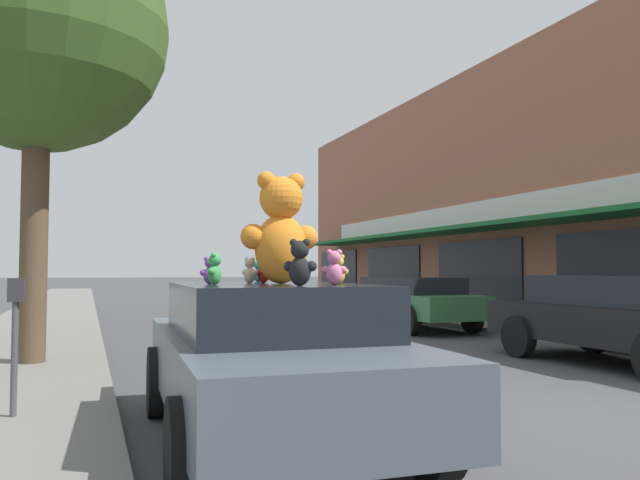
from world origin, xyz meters
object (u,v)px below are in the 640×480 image
street_tree (39,26)px  parking_meter (15,328)px  teddy_bear_giant (281,230)px  parked_car_far_center (620,316)px  teddy_bear_teal (258,271)px  teddy_bear_red (263,271)px  plush_art_car (270,355)px  teddy_bear_green (215,269)px  teddy_bear_yellow (338,270)px  teddy_bear_black (300,263)px  teddy_bear_cream (250,271)px  parked_car_far_right (411,299)px  teddy_bear_purple (210,271)px  teddy_bear_pink (334,268)px

street_tree → parking_meter: street_tree is taller
teddy_bear_giant → parked_car_far_center: (6.06, 2.12, -1.06)m
teddy_bear_teal → parked_car_far_center: 6.21m
teddy_bear_teal → parked_car_far_center: bearing=-141.1°
parked_car_far_center → parking_meter: parking_meter is taller
parking_meter → teddy_bear_red: bearing=-22.2°
plush_art_car → teddy_bear_green: 0.92m
teddy_bear_yellow → parking_meter: teddy_bear_yellow is taller
teddy_bear_teal → teddy_bear_red: bearing=107.2°
teddy_bear_black → street_tree: street_tree is taller
teddy_bear_green → street_tree: 6.51m
teddy_bear_cream → parked_car_far_center: 6.56m
teddy_bear_red → street_tree: 6.24m
parked_car_far_right → plush_art_car: bearing=-125.2°
teddy_bear_yellow → street_tree: bearing=-44.4°
teddy_bear_green → teddy_bear_purple: (0.00, 0.20, -0.01)m
parked_car_far_center → street_tree: bearing=162.1°
teddy_bear_red → teddy_bear_black: (-0.04, -1.17, 0.06)m
teddy_bear_yellow → teddy_bear_black: bearing=64.7°
teddy_bear_pink → teddy_bear_red: bearing=-49.7°
teddy_bear_purple → teddy_bear_green: bearing=86.3°
teddy_bear_giant → teddy_bear_teal: bearing=-94.3°
teddy_bear_pink → teddy_bear_giant: bearing=-45.6°
teddy_bear_pink → teddy_bear_black: 0.48m
teddy_bear_giant → parked_car_far_right: teddy_bear_giant is taller
plush_art_car → teddy_bear_black: bearing=-87.0°
teddy_bear_green → teddy_bear_pink: teddy_bear_pink is taller
teddy_bear_cream → teddy_bear_purple: (-0.43, -0.39, -0.00)m
teddy_bear_giant → teddy_bear_green: size_ratio=3.81×
plush_art_car → teddy_bear_pink: teddy_bear_pink is taller
teddy_bear_giant → teddy_bear_black: 0.92m
teddy_bear_red → street_tree: street_tree is taller
parked_car_far_right → teddy_bear_yellow: bearing=-122.2°
teddy_bear_pink → plush_art_car: bearing=-32.8°
teddy_bear_green → teddy_bear_yellow: (1.08, 0.04, -0.00)m
teddy_bear_teal → teddy_bear_yellow: size_ratio=0.86×
teddy_bear_giant → parking_meter: 2.65m
parking_meter → street_tree: bearing=92.0°
teddy_bear_green → teddy_bear_teal: teddy_bear_green is taller
street_tree → teddy_bear_cream: bearing=-64.9°
teddy_bear_green → teddy_bear_purple: size_ratio=1.11×
parked_car_far_right → parked_car_far_center: bearing=-90.0°
teddy_bear_pink → parked_car_far_center: 6.42m
teddy_bear_giant → teddy_bear_yellow: 0.62m
teddy_bear_pink → teddy_bear_yellow: (0.17, 0.33, -0.02)m
teddy_bear_green → teddy_bear_teal: size_ratio=1.19×
street_tree → teddy_bear_purple: bearing=-71.0°
plush_art_car → teddy_bear_purple: teddy_bear_purple is taller
teddy_bear_teal → street_tree: street_tree is taller
teddy_bear_pink → parked_car_far_center: bearing=-136.2°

